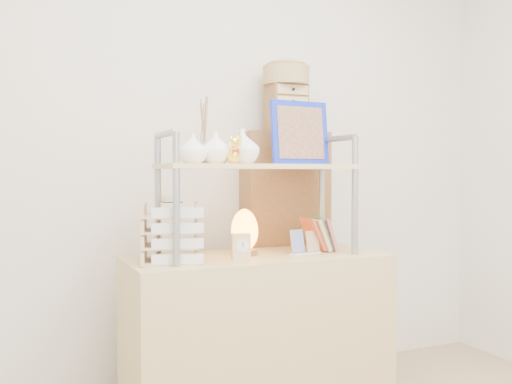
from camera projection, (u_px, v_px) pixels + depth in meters
room_shell at (359, 1)px, 1.86m from camera, size 3.42×3.41×2.61m
desk at (258, 336)px, 2.64m from camera, size 1.20×0.50×0.75m
cabinet at (284, 257)px, 3.10m from camera, size 0.47×0.29×1.35m
hutch at (251, 162)px, 2.62m from camera, size 0.90×0.34×0.74m
letter_tray at (172, 236)px, 2.43m from camera, size 0.28×0.28×0.28m
salt_lamp at (244, 231)px, 2.65m from camera, size 0.14×0.13×0.21m
desk_clock at (241, 246)px, 2.51m from camera, size 0.09×0.05×0.11m
postcard_stand at (305, 247)px, 2.68m from camera, size 0.17×0.08×0.12m
drawer_chest at (286, 109)px, 3.05m from camera, size 0.20×0.16×0.25m
woven_basket at (286, 76)px, 3.05m from camera, size 0.25×0.25×0.10m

